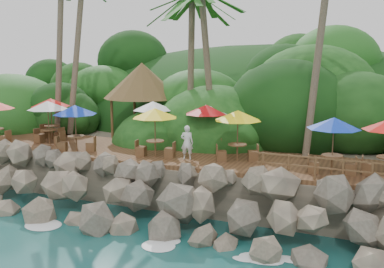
% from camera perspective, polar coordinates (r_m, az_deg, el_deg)
% --- Properties ---
extents(ground, '(140.00, 140.00, 0.00)m').
position_cam_1_polar(ground, '(19.12, -7.17, -13.10)').
color(ground, '#19514F').
rests_on(ground, ground).
extents(land_base, '(32.00, 25.20, 2.10)m').
position_cam_1_polar(land_base, '(33.04, 6.73, -1.16)').
color(land_base, gray).
rests_on(land_base, ground).
extents(jungle_hill, '(44.80, 28.00, 15.40)m').
position_cam_1_polar(jungle_hill, '(40.37, 9.66, -0.66)').
color(jungle_hill, '#143811').
rests_on(jungle_hill, ground).
extents(seawall, '(29.00, 4.00, 2.30)m').
position_cam_1_polar(seawall, '(20.35, -4.41, -8.12)').
color(seawall, gray).
rests_on(seawall, ground).
extents(terrace, '(26.00, 5.00, 0.20)m').
position_cam_1_polar(terrace, '(23.55, 0.00, -2.87)').
color(terrace, brown).
rests_on(terrace, land_base).
extents(jungle_foliage, '(44.00, 16.00, 12.00)m').
position_cam_1_polar(jungle_foliage, '(32.32, 6.20, -3.31)').
color(jungle_foliage, '#143811').
rests_on(jungle_foliage, ground).
extents(foam_line, '(25.20, 0.80, 0.06)m').
position_cam_1_polar(foam_line, '(19.34, -6.71, -12.70)').
color(foam_line, white).
rests_on(foam_line, ground).
extents(palapa, '(4.85, 4.85, 4.60)m').
position_cam_1_polar(palapa, '(28.77, -6.27, 6.69)').
color(palapa, brown).
rests_on(palapa, ground).
extents(dining_clusters, '(25.90, 5.50, 2.50)m').
position_cam_1_polar(dining_clusters, '(23.47, -1.77, 2.47)').
color(dining_clusters, brown).
rests_on(dining_clusters, terrace).
extents(railing, '(8.30, 0.10, 1.00)m').
position_cam_1_polar(railing, '(19.38, 20.06, -4.25)').
color(railing, brown).
rests_on(railing, terrace).
extents(waiter, '(0.70, 0.55, 1.71)m').
position_cam_1_polar(waiter, '(22.37, -0.63, -1.08)').
color(waiter, white).
rests_on(waiter, terrace).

